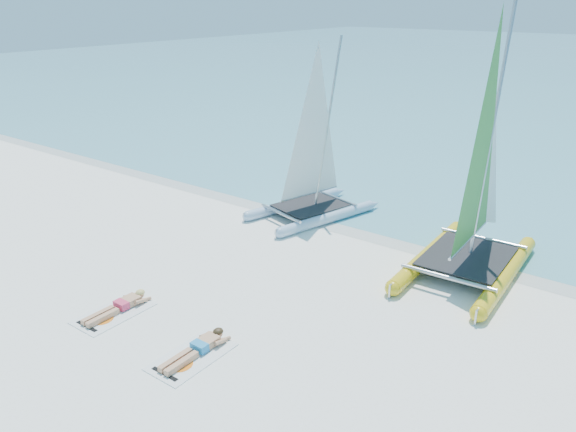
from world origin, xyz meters
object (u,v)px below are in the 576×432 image
at_px(sunbather_a, 120,306).
at_px(towel_b, 192,356).
at_px(catamaran_blue, 313,164).
at_px(catamaran_yellow, 482,186).
at_px(sunbather_b, 198,348).
at_px(towel_a, 114,313).

bearing_deg(sunbather_a, towel_b, -6.32).
distance_m(catamaran_blue, sunbather_a, 8.20).
bearing_deg(catamaran_yellow, sunbather_b, -114.51).
bearing_deg(sunbather_a, towel_a, -90.00).
height_order(catamaran_yellow, sunbather_b, catamaran_yellow).
height_order(towel_a, sunbather_b, sunbather_b).
xyz_separation_m(catamaran_blue, towel_b, (2.64, -8.32, -1.82)).
bearing_deg(sunbather_a, catamaran_blue, 89.13).
relative_size(towel_a, towel_b, 1.00).
bearing_deg(towel_a, sunbather_b, 1.62).
distance_m(sunbather_a, towel_b, 2.78).
xyz_separation_m(catamaran_blue, sunbather_b, (2.64, -8.13, -1.71)).
relative_size(towel_b, sunbather_b, 1.07).
xyz_separation_m(towel_b, sunbather_b, (0.00, 0.19, 0.11)).
relative_size(catamaran_blue, sunbather_b, 3.55).
bearing_deg(catamaran_blue, sunbather_a, -75.72).
bearing_deg(sunbather_b, catamaran_blue, 107.97).
height_order(towel_b, sunbather_b, sunbather_b).
height_order(sunbather_a, sunbather_b, same).
xyz_separation_m(catamaran_yellow, towel_b, (-3.15, -7.86, -2.30)).
relative_size(catamaran_blue, towel_b, 3.31).
relative_size(towel_a, sunbather_a, 1.07).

